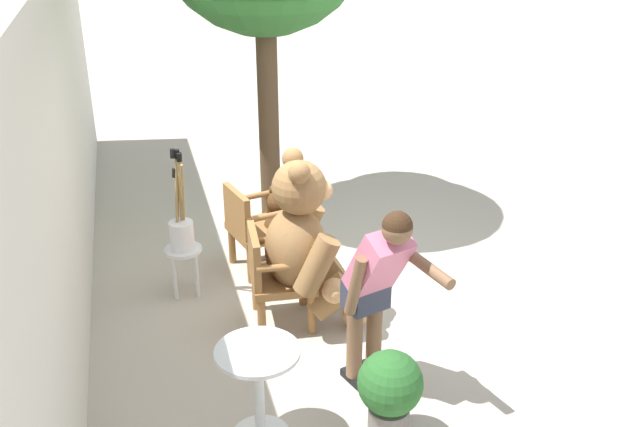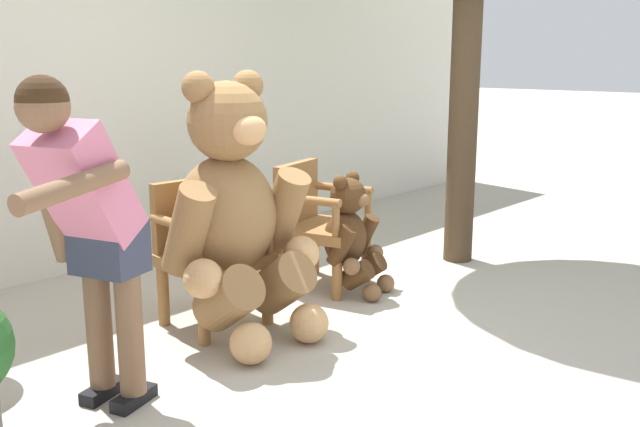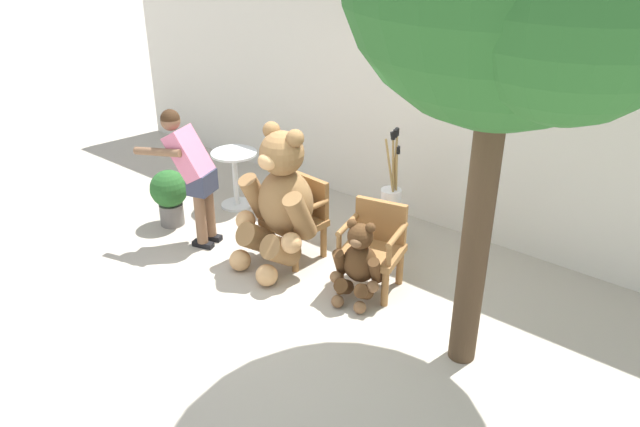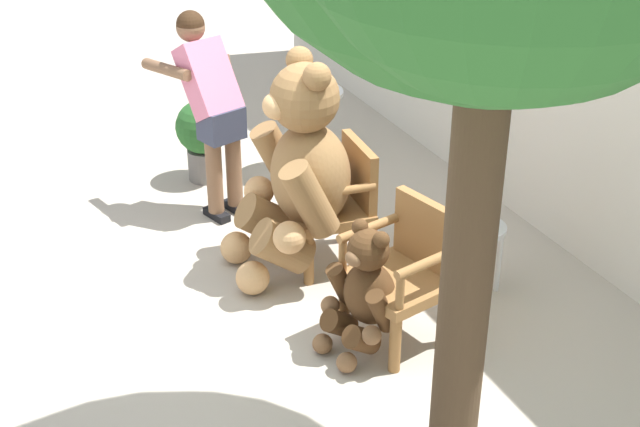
# 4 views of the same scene
# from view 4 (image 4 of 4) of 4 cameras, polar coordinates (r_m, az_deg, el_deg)

# --- Properties ---
(ground_plane) EXTENTS (60.00, 60.00, 0.00)m
(ground_plane) POSITION_cam_4_polar(r_m,az_deg,el_deg) (5.62, -4.00, -6.93)
(ground_plane) COLOR #B2A899
(back_wall) EXTENTS (10.00, 0.16, 2.80)m
(back_wall) POSITION_cam_4_polar(r_m,az_deg,el_deg) (6.13, 17.36, 9.55)
(back_wall) COLOR silver
(back_wall) RESTS_ON ground
(wooden_chair_left) EXTENTS (0.60, 0.56, 0.86)m
(wooden_chair_left) POSITION_cam_4_polar(r_m,az_deg,el_deg) (6.02, 1.00, 0.83)
(wooden_chair_left) COLOR olive
(wooden_chair_left) RESTS_ON ground
(wooden_chair_right) EXTENTS (0.67, 0.64, 0.86)m
(wooden_chair_right) POSITION_cam_4_polar(r_m,az_deg,el_deg) (5.26, 5.48, -3.63)
(wooden_chair_right) COLOR olive
(wooden_chair_right) RESTS_ON ground
(teddy_bear_large) EXTENTS (0.91, 0.88, 1.51)m
(teddy_bear_large) POSITION_cam_4_polar(r_m,az_deg,el_deg) (5.81, -1.38, 2.83)
(teddy_bear_large) COLOR olive
(teddy_bear_large) RESTS_ON ground
(teddy_bear_small) EXTENTS (0.51, 0.52, 0.82)m
(teddy_bear_small) POSITION_cam_4_polar(r_m,az_deg,el_deg) (5.16, 2.82, -5.00)
(teddy_bear_small) COLOR #4C3019
(teddy_bear_small) RESTS_ON ground
(person_visitor) EXTENTS (0.75, 0.63, 1.52)m
(person_visitor) POSITION_cam_4_polar(r_m,az_deg,el_deg) (6.58, -7.03, 7.30)
(person_visitor) COLOR black
(person_visitor) RESTS_ON ground
(white_stool) EXTENTS (0.34, 0.34, 0.46)m
(white_stool) POSITION_cam_4_polar(r_m,az_deg,el_deg) (5.85, 10.15, -1.67)
(white_stool) COLOR silver
(white_stool) RESTS_ON ground
(brush_bucket) EXTENTS (0.22, 0.22, 0.94)m
(brush_bucket) POSITION_cam_4_polar(r_m,az_deg,el_deg) (5.71, 10.40, 0.93)
(brush_bucket) COLOR white
(brush_bucket) RESTS_ON white_stool
(round_side_table) EXTENTS (0.56, 0.56, 0.72)m
(round_side_table) POSITION_cam_4_polar(r_m,az_deg,el_deg) (7.33, -0.72, 5.87)
(round_side_table) COLOR silver
(round_side_table) RESTS_ON ground
(potted_plant) EXTENTS (0.44, 0.44, 0.68)m
(potted_plant) POSITION_cam_4_polar(r_m,az_deg,el_deg) (7.29, -7.49, 5.06)
(potted_plant) COLOR slate
(potted_plant) RESTS_ON ground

